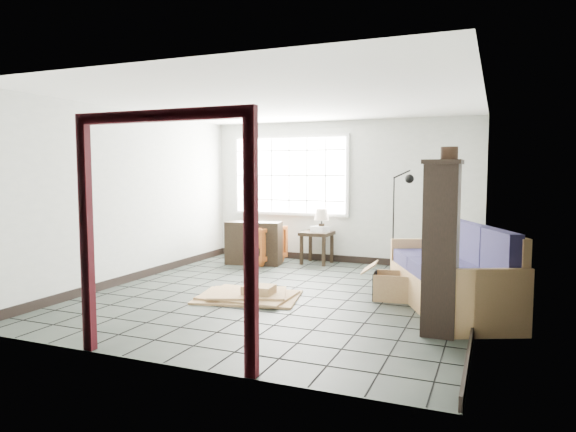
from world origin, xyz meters
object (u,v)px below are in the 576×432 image
at_px(side_table, 317,237).
at_px(tall_shelf, 441,246).
at_px(armchair, 260,242).
at_px(futon_sofa, 455,278).

xyz_separation_m(side_table, tall_shelf, (2.50, -3.33, 0.43)).
bearing_deg(tall_shelf, armchair, 139.29).
bearing_deg(side_table, tall_shelf, -53.14).
height_order(armchair, side_table, armchair).
bearing_deg(armchair, tall_shelf, 153.71).
relative_size(futon_sofa, armchair, 3.25).
distance_m(futon_sofa, tall_shelf, 1.21).
relative_size(futon_sofa, side_table, 4.28).
bearing_deg(futon_sofa, armchair, 126.96).
height_order(futon_sofa, tall_shelf, tall_shelf).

